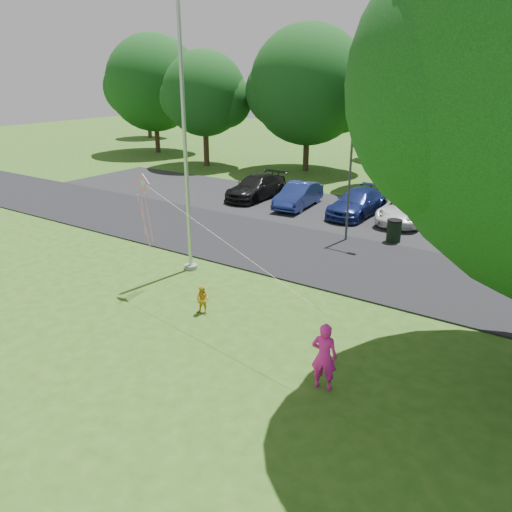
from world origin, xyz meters
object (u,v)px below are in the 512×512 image
Objects in this scene: trash_can at (394,231)px; child_yellow at (203,300)px; flagpole at (186,160)px; woman at (324,356)px; kite at (147,198)px; street_lamp at (355,172)px.

child_yellow is (-2.56, -10.00, -0.07)m from trash_can.
woman is at bearing -27.76° from flagpole.
trash_can is 11.21m from kite.
trash_can is (1.65, 0.92, -2.58)m from street_lamp.
trash_can is 0.13× the size of kite.
street_lamp reaches higher than kite.
flagpole is 1.27× the size of kite.
flagpole is 9.80m from trash_can.
flagpole is 1.93× the size of street_lamp.
kite is (0.32, -2.27, -0.89)m from flagpole.
woman is 5.10m from child_yellow.
street_lamp reaches higher than woman.
street_lamp is 9.50m from child_yellow.
flagpole reaches higher than street_lamp.
trash_can is at bearing 32.79° from street_lamp.
kite is (-7.36, 1.78, 2.43)m from woman.
kite is at bearing -117.64° from trash_can.
street_lamp is at bearing 60.04° from flagpole.
trash_can is 10.32m from child_yellow.
flagpole reaches higher than trash_can.
woman is 7.95m from kite.
kite reaches higher than woman.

